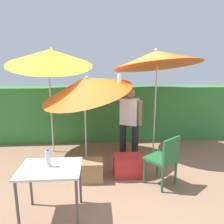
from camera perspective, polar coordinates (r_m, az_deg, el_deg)
name	(u,v)px	position (r m, az deg, el deg)	size (l,w,h in m)	color
ground_plane	(113,168)	(4.39, 0.28, -15.01)	(24.00, 24.00, 0.00)	#937056
hedge_row	(108,113)	(5.88, -1.04, -0.27)	(8.00, 0.70, 1.48)	#38843D
umbrella_rainbow	(156,59)	(4.98, 12.06, 14.11)	(2.04, 2.03, 2.58)	silver
umbrella_orange	(86,86)	(4.37, -7.24, 7.12)	(2.01, 1.95, 2.16)	silver
umbrella_yellow	(50,57)	(4.96, -16.68, 14.22)	(1.93, 1.91, 2.68)	silver
person_vendor	(129,119)	(4.42, 4.76, -1.93)	(0.53, 0.37, 1.88)	black
chair_plastic	(164,158)	(3.70, 14.14, -12.07)	(0.62, 0.62, 0.89)	#236633
cooler_box	(128,165)	(4.06, 4.40, -14.41)	(0.54, 0.37, 0.39)	red
crate_cardboard	(91,170)	(3.92, -5.66, -15.63)	(0.41, 0.36, 0.37)	#9E7A4C
folding_table	(51,174)	(2.97, -16.50, -15.87)	(0.80, 0.60, 0.72)	#4C4C51
bottle_water	(48,158)	(2.93, -17.13, -12.03)	(0.07, 0.07, 0.24)	silver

